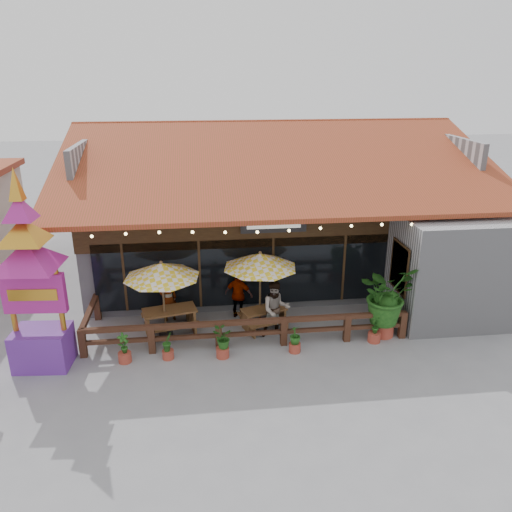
{
  "coord_description": "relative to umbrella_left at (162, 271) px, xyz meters",
  "views": [
    {
      "loc": [
        -2.93,
        -13.84,
        7.97
      ],
      "look_at": [
        -1.12,
        1.5,
        2.22
      ],
      "focal_mm": 35.0,
      "sensor_mm": 36.0,
      "label": 1
    }
  ],
  "objects": [
    {
      "name": "ground",
      "position": [
        4.15,
        -0.56,
        -2.22
      ],
      "size": [
        100.0,
        100.0,
        0.0
      ],
      "primitive_type": "plane",
      "color": "gray",
      "rests_on": "ground"
    },
    {
      "name": "restaurant_building",
      "position": [
        4.41,
        6.05,
        -0.01
      ],
      "size": [
        15.5,
        14.73,
        6.09
      ],
      "color": "#9E9DA2",
      "rests_on": "ground"
    },
    {
      "name": "patio_railing",
      "position": [
        1.9,
        -0.83,
        -1.6
      ],
      "size": [
        10.0,
        2.6,
        0.92
      ],
      "color": "#422617",
      "rests_on": "ground"
    },
    {
      "name": "umbrella_left",
      "position": [
        0.0,
        0.0,
        0.0
      ],
      "size": [
        2.95,
        2.95,
        2.54
      ],
      "color": "brown",
      "rests_on": "ground"
    },
    {
      "name": "umbrella_right",
      "position": [
        3.1,
        0.37,
        0.04
      ],
      "size": [
        2.93,
        2.93,
        2.59
      ],
      "color": "brown",
      "rests_on": "ground"
    },
    {
      "name": "picnic_table_left",
      "position": [
        0.15,
        0.15,
        -1.67
      ],
      "size": [
        1.95,
        1.78,
        0.81
      ],
      "color": "brown",
      "rests_on": "ground"
    },
    {
      "name": "picnic_table_right",
      "position": [
        3.19,
        0.09,
        -1.75
      ],
      "size": [
        1.72,
        1.59,
        0.69
      ],
      "color": "brown",
      "rests_on": "ground"
    },
    {
      "name": "thai_sign_tower",
      "position": [
        -3.36,
        -1.38,
        1.03
      ],
      "size": [
        2.44,
        2.44,
        6.15
      ],
      "color": "#632895",
      "rests_on": "ground"
    },
    {
      "name": "tropical_plant",
      "position": [
        6.92,
        -0.86,
        -0.83
      ],
      "size": [
        2.21,
        2.09,
        2.42
      ],
      "color": "#9A392A",
      "rests_on": "ground"
    },
    {
      "name": "diner_a",
      "position": [
        0.08,
        0.99,
        -1.43
      ],
      "size": [
        0.67,
        0.54,
        1.58
      ],
      "primitive_type": "imported",
      "rotation": [
        0.0,
        0.0,
        3.47
      ],
      "color": "#3D2913",
      "rests_on": "ground"
    },
    {
      "name": "diner_b",
      "position": [
        3.49,
        -0.49,
        -1.28
      ],
      "size": [
        0.95,
        0.76,
        1.88
      ],
      "primitive_type": "imported",
      "rotation": [
        0.0,
        0.0,
        0.05
      ],
      "color": "#3D2913",
      "rests_on": "ground"
    },
    {
      "name": "diner_c",
      "position": [
        2.44,
        0.94,
        -1.37
      ],
      "size": [
        1.07,
        0.8,
        1.69
      ],
      "primitive_type": "imported",
      "rotation": [
        0.0,
        0.0,
        2.69
      ],
      "color": "#3D2913",
      "rests_on": "ground"
    },
    {
      "name": "planter_a",
      "position": [
        -1.1,
        -1.5,
        -1.83
      ],
      "size": [
        0.39,
        0.38,
        0.93
      ],
      "color": "#9A392A",
      "rests_on": "ground"
    },
    {
      "name": "planter_b",
      "position": [
        0.14,
        -1.46,
        -1.84
      ],
      "size": [
        0.38,
        0.4,
        0.84
      ],
      "color": "#9A392A",
      "rests_on": "ground"
    },
    {
      "name": "planter_c",
      "position": [
        1.74,
        -1.57,
        -1.69
      ],
      "size": [
        0.63,
        0.56,
        0.94
      ],
      "color": "#9A392A",
      "rests_on": "ground"
    },
    {
      "name": "planter_d",
      "position": [
        3.92,
        -1.52,
        -1.8
      ],
      "size": [
        0.44,
        0.44,
        0.87
      ],
      "color": "#9A392A",
      "rests_on": "ground"
    },
    {
      "name": "planter_e",
      "position": [
        6.49,
        -1.22,
        -1.81
      ],
      "size": [
        0.39,
        0.39,
        0.97
      ],
      "color": "#9A392A",
      "rests_on": "ground"
    }
  ]
}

